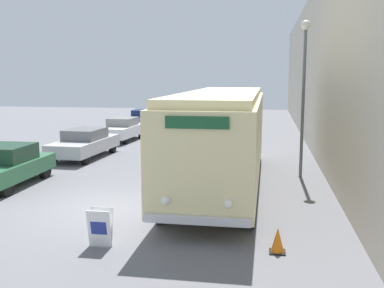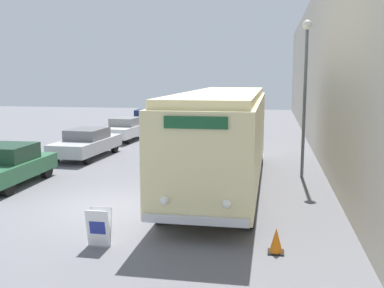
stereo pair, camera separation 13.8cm
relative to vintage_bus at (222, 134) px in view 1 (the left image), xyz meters
The scene contains 10 objects.
ground_plane 4.88m from the vintage_bus, 133.36° to the right, with size 80.00×80.00×0.00m, color slate.
building_wall_right 8.17m from the vintage_bus, 59.40° to the left, with size 0.30×60.00×8.49m.
vintage_bus is the anchor object (origin of this frame).
sign_board 6.77m from the vintage_bus, 109.28° to the right, with size 0.54×0.34×0.90m.
streetlamp 4.02m from the vintage_bus, 33.77° to the left, with size 0.36×0.36×5.96m.
parked_car_near 7.83m from the vintage_bus, behind, with size 1.96×4.12×1.46m.
parked_car_mid 8.45m from the vintage_bus, 147.72° to the left, with size 2.03×4.64×1.39m.
parked_car_far 12.53m from the vintage_bus, 124.64° to the left, with size 1.95×4.13×1.38m.
parked_car_distant 17.99m from the vintage_bus, 114.40° to the left, with size 2.30×4.87×1.42m.
traffic_cone 6.43m from the vintage_bus, 72.62° to the right, with size 0.36×0.36×0.58m.
Camera 1 is at (4.65, -12.42, 3.93)m, focal length 42.00 mm.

